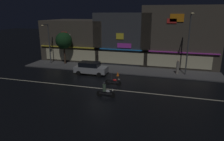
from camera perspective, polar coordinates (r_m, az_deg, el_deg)
ground_plane at (r=22.38m, az=-3.57°, el=-4.99°), size 140.00×140.00×0.00m
lane_divider_stripe at (r=22.38m, az=-3.57°, el=-4.98°), size 26.64×0.16×0.01m
sidewalk_far at (r=29.44m, az=1.42°, el=0.35°), size 28.05×4.04×0.14m
storefront_left_block at (r=33.84m, az=18.31°, el=9.17°), size 10.94×8.41×8.92m
storefront_center_block at (r=34.92m, az=4.15°, el=9.28°), size 8.77×9.11×7.91m
storefront_right_block at (r=37.47m, az=-8.76°, el=8.65°), size 10.86×8.82×6.68m
streetlamp_west at (r=33.36m, az=-17.37°, el=8.08°), size 0.44×1.64×6.14m
streetlamp_mid at (r=27.27m, az=20.63°, el=8.11°), size 0.44×1.64×7.89m
pedestrian_on_sidewalk at (r=28.16m, az=17.84°, el=0.84°), size 0.37×0.37×1.88m
street_tree at (r=32.62m, az=-13.30°, el=8.12°), size 2.53×2.53×4.92m
parked_car_near_kerb at (r=27.21m, az=-5.98°, el=0.70°), size 4.30×1.98×1.67m
motorcycle_lead at (r=19.93m, az=-1.89°, el=-5.71°), size 1.90×0.60×1.52m
motorcycle_following at (r=23.08m, az=0.19°, el=-2.62°), size 1.90×0.60×1.52m
traffic_cone at (r=26.57m, az=1.64°, el=-0.93°), size 0.36×0.36×0.55m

